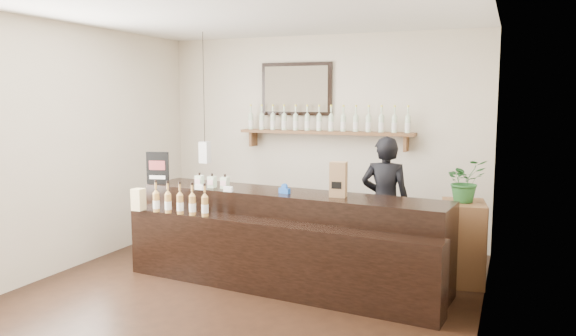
# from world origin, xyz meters

# --- Properties ---
(ground) EXTENTS (5.00, 5.00, 0.00)m
(ground) POSITION_xyz_m (0.00, 0.00, 0.00)
(ground) COLOR black
(ground) RESTS_ON ground
(room_shell) EXTENTS (5.00, 5.00, 5.00)m
(room_shell) POSITION_xyz_m (0.00, 0.00, 1.70)
(room_shell) COLOR beige
(room_shell) RESTS_ON ground
(back_wall_decor) EXTENTS (2.66, 0.96, 1.69)m
(back_wall_decor) POSITION_xyz_m (-0.14, 2.37, 1.75)
(back_wall_decor) COLOR brown
(back_wall_decor) RESTS_ON ground
(counter) EXTENTS (3.49, 1.26, 1.12)m
(counter) POSITION_xyz_m (0.24, 0.57, 0.45)
(counter) COLOR black
(counter) RESTS_ON ground
(promo_sign) EXTENTS (0.27, 0.08, 0.38)m
(promo_sign) POSITION_xyz_m (-1.37, 0.65, 1.15)
(promo_sign) COLOR black
(promo_sign) RESTS_ON counter
(paper_bag) EXTENTS (0.17, 0.14, 0.36)m
(paper_bag) POSITION_xyz_m (0.83, 0.62, 1.14)
(paper_bag) COLOR #8A6342
(paper_bag) RESTS_ON counter
(tape_dispenser) EXTENTS (0.13, 0.08, 0.11)m
(tape_dispenser) POSITION_xyz_m (0.24, 0.60, 1.00)
(tape_dispenser) COLOR #1647A0
(tape_dispenser) RESTS_ON counter
(side_cabinet) EXTENTS (0.52, 0.66, 0.87)m
(side_cabinet) POSITION_xyz_m (2.00, 1.32, 0.44)
(side_cabinet) COLOR brown
(side_cabinet) RESTS_ON ground
(potted_plant) EXTENTS (0.54, 0.53, 0.46)m
(potted_plant) POSITION_xyz_m (2.00, 1.32, 1.10)
(potted_plant) COLOR #245A27
(potted_plant) RESTS_ON side_cabinet
(shopkeeper) EXTENTS (0.65, 0.45, 1.73)m
(shopkeeper) POSITION_xyz_m (1.11, 1.55, 0.87)
(shopkeeper) COLOR black
(shopkeeper) RESTS_ON ground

